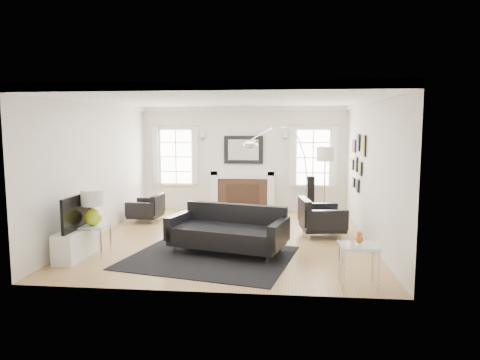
# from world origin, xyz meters

# --- Properties ---
(floor) EXTENTS (6.00, 6.00, 0.00)m
(floor) POSITION_xyz_m (0.00, 0.00, 0.00)
(floor) COLOR #9C7341
(floor) RESTS_ON ground
(back_wall) EXTENTS (5.50, 0.04, 2.80)m
(back_wall) POSITION_xyz_m (0.00, 3.00, 1.40)
(back_wall) COLOR silver
(back_wall) RESTS_ON floor
(front_wall) EXTENTS (5.50, 0.04, 2.80)m
(front_wall) POSITION_xyz_m (0.00, -3.00, 1.40)
(front_wall) COLOR silver
(front_wall) RESTS_ON floor
(left_wall) EXTENTS (0.04, 6.00, 2.80)m
(left_wall) POSITION_xyz_m (-2.75, 0.00, 1.40)
(left_wall) COLOR silver
(left_wall) RESTS_ON floor
(right_wall) EXTENTS (0.04, 6.00, 2.80)m
(right_wall) POSITION_xyz_m (2.75, 0.00, 1.40)
(right_wall) COLOR silver
(right_wall) RESTS_ON floor
(ceiling) EXTENTS (5.50, 6.00, 0.02)m
(ceiling) POSITION_xyz_m (0.00, 0.00, 2.80)
(ceiling) COLOR white
(ceiling) RESTS_ON back_wall
(crown_molding) EXTENTS (5.50, 6.00, 0.12)m
(crown_molding) POSITION_xyz_m (0.00, 0.00, 2.74)
(crown_molding) COLOR white
(crown_molding) RESTS_ON back_wall
(fireplace) EXTENTS (1.70, 0.69, 1.11)m
(fireplace) POSITION_xyz_m (0.00, 2.79, 0.54)
(fireplace) COLOR white
(fireplace) RESTS_ON floor
(mantel_mirror) EXTENTS (1.05, 0.07, 0.75)m
(mantel_mirror) POSITION_xyz_m (0.00, 2.95, 1.65)
(mantel_mirror) COLOR black
(mantel_mirror) RESTS_ON back_wall
(window_left) EXTENTS (1.24, 0.15, 1.62)m
(window_left) POSITION_xyz_m (-1.85, 2.95, 1.46)
(window_left) COLOR white
(window_left) RESTS_ON back_wall
(window_right) EXTENTS (1.24, 0.15, 1.62)m
(window_right) POSITION_xyz_m (1.85, 2.95, 1.46)
(window_right) COLOR white
(window_right) RESTS_ON back_wall
(gallery_wall) EXTENTS (0.04, 1.73, 1.29)m
(gallery_wall) POSITION_xyz_m (2.72, 1.30, 1.53)
(gallery_wall) COLOR black
(gallery_wall) RESTS_ON right_wall
(tv_unit) EXTENTS (0.35, 1.00, 1.09)m
(tv_unit) POSITION_xyz_m (-2.44, -1.70, 0.33)
(tv_unit) COLOR white
(tv_unit) RESTS_ON floor
(area_rug) EXTENTS (3.11, 2.77, 0.01)m
(area_rug) POSITION_xyz_m (-0.18, -1.45, 0.01)
(area_rug) COLOR black
(area_rug) RESTS_ON floor
(sofa) EXTENTS (2.23, 1.45, 0.67)m
(sofa) POSITION_xyz_m (0.10, -1.04, 0.37)
(sofa) COLOR black
(sofa) RESTS_ON floor
(armchair_left) EXTENTS (0.77, 0.84, 0.54)m
(armchair_left) POSITION_xyz_m (-2.15, 1.30, 0.30)
(armchair_left) COLOR black
(armchair_left) RESTS_ON floor
(armchair_right) EXTENTS (0.97, 1.06, 0.64)m
(armchair_right) POSITION_xyz_m (1.81, 0.30, 0.36)
(armchair_right) COLOR black
(armchair_right) RESTS_ON floor
(coffee_table) EXTENTS (0.98, 0.98, 0.43)m
(coffee_table) POSITION_xyz_m (-0.38, 1.06, 0.40)
(coffee_table) COLOR silver
(coffee_table) RESTS_ON floor
(side_table_left) EXTENTS (0.49, 0.49, 0.54)m
(side_table_left) POSITION_xyz_m (-2.20, -1.52, 0.43)
(side_table_left) COLOR silver
(side_table_left) RESTS_ON floor
(nesting_table) EXTENTS (0.54, 0.46, 0.60)m
(nesting_table) POSITION_xyz_m (2.12, -2.58, 0.48)
(nesting_table) COLOR silver
(nesting_table) RESTS_ON floor
(gourd_lamp) EXTENTS (0.39, 0.39, 0.62)m
(gourd_lamp) POSITION_xyz_m (-2.20, -1.52, 0.89)
(gourd_lamp) COLOR #B1CC19
(gourd_lamp) RESTS_ON side_table_left
(orange_vase) EXTENTS (0.11, 0.11, 0.17)m
(orange_vase) POSITION_xyz_m (2.12, -2.58, 0.69)
(orange_vase) COLOR #B75B17
(orange_vase) RESTS_ON nesting_table
(arc_floor_lamp) EXTENTS (1.66, 1.54, 2.35)m
(arc_floor_lamp) POSITION_xyz_m (0.99, 1.88, 1.27)
(arc_floor_lamp) COLOR white
(arc_floor_lamp) RESTS_ON floor
(stick_floor_lamp) EXTENTS (0.37, 0.37, 1.81)m
(stick_floor_lamp) POSITION_xyz_m (1.96, 0.83, 1.57)
(stick_floor_lamp) COLOR gold
(stick_floor_lamp) RESTS_ON floor
(speaker_tower) EXTENTS (0.21, 0.21, 0.99)m
(speaker_tower) POSITION_xyz_m (1.77, 2.65, 0.49)
(speaker_tower) COLOR black
(speaker_tower) RESTS_ON floor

